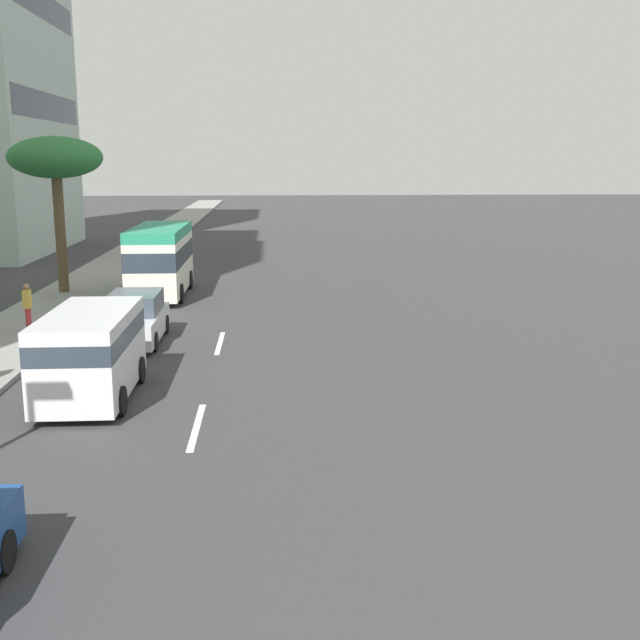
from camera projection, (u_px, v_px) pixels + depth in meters
name	position (u px, v px, depth m)	size (l,w,h in m)	color
ground_plane	(233.00, 296.00, 34.66)	(198.00, 198.00, 0.00)	#38383A
sidewalk_right	(73.00, 296.00, 34.22)	(162.00, 3.48, 0.15)	gray
lane_stripe_mid	(197.00, 427.00, 17.68)	(3.20, 0.16, 0.01)	silver
lane_stripe_far	(220.00, 343.00, 25.72)	(3.20, 0.16, 0.01)	silver
van_second	(90.00, 350.00, 19.50)	(4.63, 2.11, 2.24)	silver
minibus_third	(161.00, 258.00, 34.35)	(6.75, 2.29, 3.08)	silver
car_fourth	(135.00, 319.00, 25.76)	(4.34, 1.82, 1.63)	silver
pedestrian_mid_block	(28.00, 305.00, 26.72)	(0.32, 0.22, 1.65)	red
palm_tree	(55.00, 160.00, 33.68)	(4.02, 4.02, 6.80)	brown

